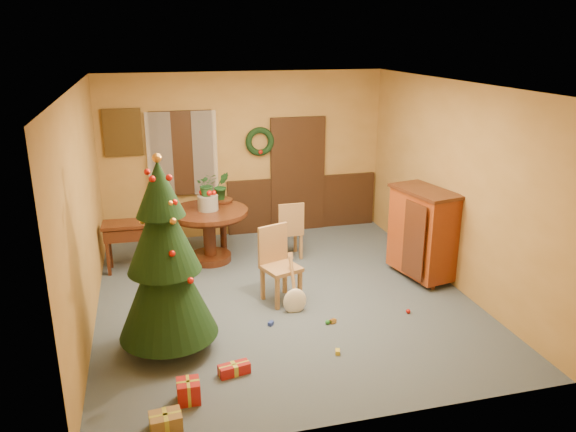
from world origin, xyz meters
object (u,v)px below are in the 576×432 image
object	(u,v)px
dining_table	(209,225)
chair_near	(278,261)
writing_desk	(132,234)
sideboard	(422,231)
christmas_tree	(164,261)

from	to	relation	value
dining_table	chair_near	bearing A→B (deg)	-65.25
chair_near	writing_desk	distance (m)	2.46
dining_table	sideboard	world-z (taller)	sideboard
christmas_tree	writing_desk	size ratio (longest dim) A/B	2.60
chair_near	christmas_tree	size ratio (longest dim) A/B	0.45
dining_table	writing_desk	distance (m)	1.18
writing_desk	sideboard	bearing A→B (deg)	-18.35
chair_near	christmas_tree	bearing A→B (deg)	-147.84
writing_desk	christmas_tree	bearing A→B (deg)	-80.87
dining_table	chair_near	xyz separation A→B (m)	(0.74, -1.60, -0.04)
christmas_tree	sideboard	world-z (taller)	christmas_tree
writing_desk	sideboard	size ratio (longest dim) A/B	0.65
writing_desk	sideboard	world-z (taller)	sideboard
christmas_tree	sideboard	size ratio (longest dim) A/B	1.69
chair_near	writing_desk	bearing A→B (deg)	141.15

